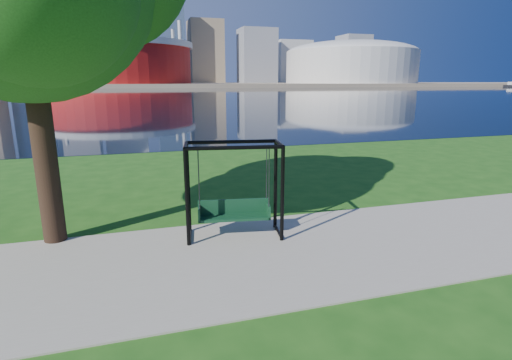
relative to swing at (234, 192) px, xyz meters
name	(u,v)px	position (x,y,z in m)	size (l,w,h in m)	color
ground	(259,245)	(0.37, -0.62, -1.00)	(900.00, 900.00, 0.00)	#1E5114
path	(267,254)	(0.37, -1.12, -0.98)	(120.00, 4.00, 0.03)	#9E937F
river	(143,94)	(0.37, 101.38, -0.99)	(900.00, 180.00, 0.02)	black
far_bank	(137,84)	(0.37, 305.38, 0.00)	(900.00, 228.00, 2.00)	#937F60
stadium	(117,61)	(-9.63, 234.38, 13.23)	(83.00, 83.00, 32.00)	maroon
arena	(351,61)	(135.37, 234.38, 14.88)	(84.00, 84.00, 26.56)	beige
skyline	(127,36)	(-3.89, 318.77, 34.89)	(392.00, 66.00, 96.50)	gray
swing	(234,192)	(0.00, 0.00, 0.00)	(2.13, 1.18, 2.07)	black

